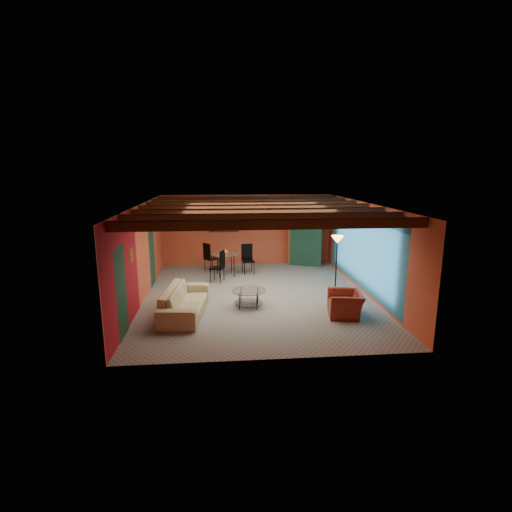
{
  "coord_description": "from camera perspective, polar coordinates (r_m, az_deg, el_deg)",
  "views": [
    {
      "loc": [
        -1.04,
        -11.05,
        3.68
      ],
      "look_at": [
        0.0,
        0.2,
        1.15
      ],
      "focal_mm": 27.54,
      "sensor_mm": 36.0,
      "label": 1
    }
  ],
  "objects": [
    {
      "name": "floor_lamp",
      "position": [
        11.82,
        11.57,
        -1.3
      ],
      "size": [
        0.37,
        0.37,
        1.78
      ],
      "primitive_type": null,
      "rotation": [
        0.0,
        0.0,
        -0.05
      ],
      "color": "black",
      "rests_on": "ground"
    },
    {
      "name": "coffee_table",
      "position": [
        10.7,
        -1.06,
        -6.13
      ],
      "size": [
        1.06,
        1.06,
        0.48
      ],
      "primitive_type": null,
      "rotation": [
        0.0,
        0.0,
        -0.14
      ],
      "color": "silver",
      "rests_on": "ground"
    },
    {
      "name": "armoire",
      "position": [
        15.33,
        7.01,
        2.53
      ],
      "size": [
        1.29,
        0.95,
        2.03
      ],
      "primitive_type": "cube",
      "rotation": [
        0.0,
        0.0,
        -0.37
      ],
      "color": "brown",
      "rests_on": "ground"
    },
    {
      "name": "armchair",
      "position": [
        10.32,
        12.84,
        -6.77
      ],
      "size": [
        0.98,
        1.08,
        0.62
      ],
      "primitive_type": "imported",
      "rotation": [
        0.0,
        0.0,
        -1.74
      ],
      "color": "maroon",
      "rests_on": "ground"
    },
    {
      "name": "sofa",
      "position": [
        10.31,
        -10.29,
        -6.43
      ],
      "size": [
        1.19,
        2.49,
        0.7
      ],
      "primitive_type": "imported",
      "rotation": [
        0.0,
        0.0,
        1.46
      ],
      "color": "tan",
      "rests_on": "ground"
    },
    {
      "name": "potted_plant",
      "position": [
        15.16,
        7.14,
        7.24
      ],
      "size": [
        0.46,
        0.41,
        0.49
      ],
      "primitive_type": "imported",
      "rotation": [
        0.0,
        0.0,
        -0.05
      ],
      "color": "#26661E",
      "rests_on": "armoire"
    },
    {
      "name": "vase",
      "position": [
        13.61,
        -4.49,
        1.92
      ],
      "size": [
        0.24,
        0.24,
        0.2
      ],
      "primitive_type": "imported",
      "rotation": [
        0.0,
        0.0,
        -0.36
      ],
      "color": "orange",
      "rests_on": "dining_table"
    },
    {
      "name": "dining_table",
      "position": [
        13.74,
        -4.44,
        -0.66
      ],
      "size": [
        2.33,
        2.33,
        1.06
      ],
      "primitive_type": null,
      "rotation": [
        0.0,
        0.0,
        0.15
      ],
      "color": "silver",
      "rests_on": "ground"
    },
    {
      "name": "painting",
      "position": [
        15.14,
        -4.72,
        4.88
      ],
      "size": [
        1.05,
        0.03,
        0.65
      ],
      "primitive_type": "cube",
      "color": "black",
      "rests_on": "wall_back"
    },
    {
      "name": "ceiling_fan",
      "position": [
        11.17,
        0.09,
        5.84
      ],
      "size": [
        1.5,
        1.5,
        0.44
      ],
      "primitive_type": null,
      "color": "#472614",
      "rests_on": "ceiling"
    },
    {
      "name": "room",
      "position": [
        11.28,
        0.04,
        5.91
      ],
      "size": [
        6.52,
        8.01,
        2.71
      ],
      "color": "gray",
      "rests_on": "ground"
    }
  ]
}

